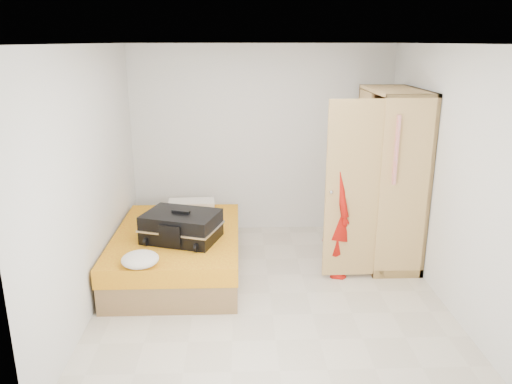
{
  "coord_description": "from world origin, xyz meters",
  "views": [
    {
      "loc": [
        -0.32,
        -4.85,
        2.62
      ],
      "look_at": [
        -0.13,
        0.5,
        1.0
      ],
      "focal_mm": 35.0,
      "sensor_mm": 36.0,
      "label": 1
    }
  ],
  "objects_px": {
    "bed": "(178,252)",
    "round_cushion": "(140,259)",
    "wardrobe": "(386,182)",
    "person": "(341,208)",
    "suitcase": "(181,226)"
  },
  "relations": [
    {
      "from": "suitcase",
      "to": "round_cushion",
      "type": "xyz_separation_m",
      "value": [
        -0.34,
        -0.67,
        -0.08
      ]
    },
    {
      "from": "wardrobe",
      "to": "person",
      "type": "distance_m",
      "value": 0.74
    },
    {
      "from": "suitcase",
      "to": "round_cushion",
      "type": "bearing_deg",
      "value": -98.02
    },
    {
      "from": "wardrobe",
      "to": "bed",
      "type": "bearing_deg",
      "value": -173.63
    },
    {
      "from": "person",
      "to": "suitcase",
      "type": "relative_size",
      "value": 1.7
    },
    {
      "from": "bed",
      "to": "suitcase",
      "type": "relative_size",
      "value": 2.14
    },
    {
      "from": "bed",
      "to": "round_cushion",
      "type": "xyz_separation_m",
      "value": [
        -0.25,
        -0.9,
        0.32
      ]
    },
    {
      "from": "wardrobe",
      "to": "person",
      "type": "relative_size",
      "value": 1.31
    },
    {
      "from": "suitcase",
      "to": "bed",
      "type": "bearing_deg",
      "value": 128.6
    },
    {
      "from": "wardrobe",
      "to": "person",
      "type": "xyz_separation_m",
      "value": [
        -0.61,
        -0.36,
        -0.2
      ]
    },
    {
      "from": "bed",
      "to": "round_cushion",
      "type": "height_order",
      "value": "round_cushion"
    },
    {
      "from": "bed",
      "to": "person",
      "type": "xyz_separation_m",
      "value": [
        1.89,
        -0.08,
        0.55
      ]
    },
    {
      "from": "wardrobe",
      "to": "round_cushion",
      "type": "bearing_deg",
      "value": -156.81
    },
    {
      "from": "person",
      "to": "wardrobe",
      "type": "bearing_deg",
      "value": -47.8
    },
    {
      "from": "round_cushion",
      "to": "person",
      "type": "bearing_deg",
      "value": 20.96
    }
  ]
}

